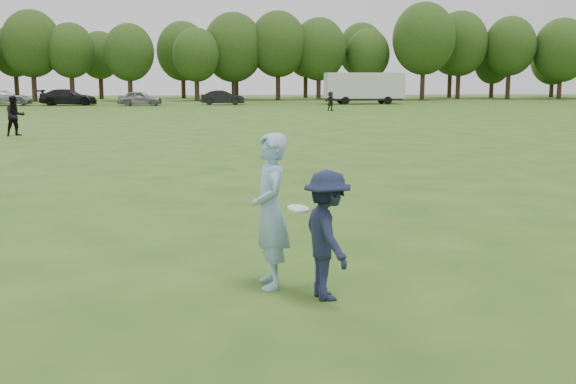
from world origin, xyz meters
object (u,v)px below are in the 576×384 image
Objects in this scene: car_f at (223,98)px; car_e at (140,98)px; player_far_a at (15,116)px; car_d at (68,97)px; player_far_d at (331,101)px; car_c at (5,98)px; cargo_trailer at (364,87)px; thrower at (270,211)px; field_cone at (495,107)px; defender at (327,235)px.

car_e is at bearing 102.98° from car_f.
car_d is at bearing 65.14° from player_far_a.
player_far_d is 32.76m from car_c.
car_d is 29.65m from cargo_trailer.
car_d is (5.99, -0.06, 0.06)m from car_c.
cargo_trailer is (14.54, 0.38, 1.06)m from car_f.
car_c is (-10.57, 36.38, -0.20)m from player_far_a.
car_d reaches higher than player_far_d.
thrower reaches higher than car_d.
player_far_a is 1.17× the size of player_far_d.
player_far_d is 14.93m from field_cone.
player_far_a is 37.30m from car_f.
player_far_d is 5.26× the size of field_cone.
cargo_trailer is (29.64, -0.16, 0.99)m from car_d.
car_c is 21.10m from car_f.
cargo_trailer is (15.58, 60.34, 0.79)m from thrower.
car_d is at bearing 91.39° from car_f.
player_far_d is 0.18× the size of cargo_trailer.
cargo_trailer is (22.54, 1.73, 1.06)m from car_e.
cargo_trailer is at bearing 23.24° from player_far_a.
car_d is 7.34m from car_e.
defender is 0.85× the size of player_far_a.
car_e is (2.52, 34.44, -0.21)m from player_far_a.
thrower is 1.25× the size of defender.
defender is 59.65m from car_e.
cargo_trailer is at bearing -95.57° from car_c.
car_f is at bearing -90.84° from car_d.
field_cone is at bearing -106.90° from car_d.
car_e is at bearing -175.62° from cargo_trailer.
cargo_trailer is at bearing 34.75° from player_far_d.
car_d is (-14.06, 60.49, -0.19)m from thrower.
player_far_a is at bearing 13.01° from defender.
player_far_d is 0.29× the size of car_d.
player_far_d is at bearing -113.60° from cargo_trailer.
car_c is at bearing 122.60° from player_far_d.
field_cone is 0.03× the size of cargo_trailer.
defender is at bearing -166.53° from car_c.
thrower is at bearing 39.22° from defender.
thrower is 0.86m from defender.
player_far_d reaches higher than defender.
car_f is at bearing -96.85° from car_c.
car_c is 0.96× the size of car_d.
car_d is 40.34m from field_cone.
field_cone is (38.34, -12.53, -0.64)m from car_d.
field_cone is (23.24, -11.99, -0.57)m from car_f.
cargo_trailer reaches higher than car_c.
cargo_trailer is (25.06, 36.17, 0.85)m from player_far_a.
player_far_d reaches higher than field_cone.
thrower is 59.96m from car_f.
car_d reaches higher than car_f.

